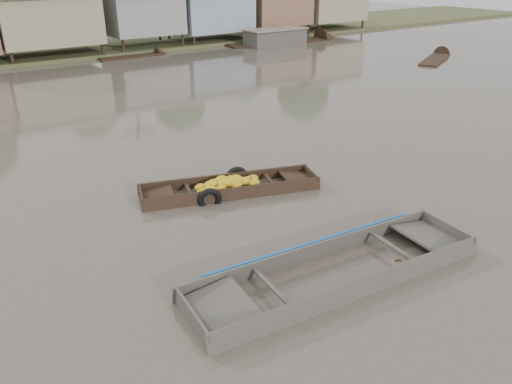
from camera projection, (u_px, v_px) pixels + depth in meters
ground at (273, 245)px, 12.19m from camera, size 120.00×120.00×0.00m
riverbank at (43, 9)px, 36.07m from camera, size 120.00×12.47×10.22m
banana_boat at (228, 188)px, 14.90m from camera, size 5.47×2.87×0.77m
viewer_boat at (336, 274)px, 10.98m from camera, size 7.12×2.53×0.56m
distant_boats at (208, 52)px, 36.55m from camera, size 48.87×15.54×1.38m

